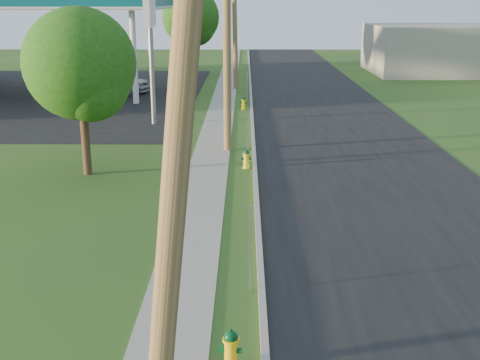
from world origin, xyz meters
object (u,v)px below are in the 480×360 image
Objects in this scene: price_pylon at (150,14)px; hydrant_far at (244,103)px; utility_pole_far at (235,19)px; tree_verge at (82,69)px; utility_pole_near at (179,120)px; fuel_pump_se at (106,80)px; hydrant_mid at (246,159)px; utility_pole_mid at (227,29)px; tree_lot at (192,19)px; hydrant_near at (231,350)px; car_silver at (115,81)px; fuel_pump_ne at (92,89)px.

hydrant_far is at bearing 43.27° from price_pylon.
tree_verge is at bearing -102.66° from utility_pole_far.
fuel_pump_se is at bearing 104.27° from utility_pole_near.
utility_pole_near is 12.77× the size of hydrant_mid.
price_pylon reaches higher than hydrant_far.
utility_pole_far is at bearing 90.00° from utility_pole_mid.
utility_pole_mid is 1.43× the size of price_pylon.
tree_lot reaches higher than hydrant_far.
utility_pole_far is 21.29m from hydrant_mid.
car_silver is at bearing 105.08° from hydrant_near.
fuel_pump_ne is (-8.90, 13.00, -4.23)m from utility_pole_mid.
tree_lot reaches higher than car_silver.
fuel_pump_se is at bearing 113.50° from price_pylon.
fuel_pump_ne is 3.28m from car_silver.
hydrant_near is (4.13, -41.58, -4.15)m from tree_lot.
hydrant_near reaches higher than hydrant_far.
hydrant_far is at bearing 89.69° from hydrant_near.
hydrant_far is (4.27, -16.14, -4.16)m from tree_lot.
tree_lot is at bearing 89.24° from price_pylon.
utility_pole_far is at bearing 94.47° from hydrant_far.
fuel_pump_ne is at bearing 123.69° from price_pylon.
utility_pole_near is 12.01× the size of hydrant_near.
utility_pole_mid is 13.20× the size of hydrant_mid.
utility_pole_near reaches higher than hydrant_near.
utility_pole_mid is at bearing 105.52° from hydrant_mid.
car_silver is (-8.07, -1.83, -4.00)m from utility_pole_far.
tree_lot reaches higher than price_pylon.
tree_lot is at bearing 97.97° from utility_pole_mid.
hydrant_near reaches higher than hydrant_mid.
tree_lot is (-3.63, 43.92, -0.27)m from utility_pole_near.
car_silver is (-8.71, 6.39, 0.44)m from hydrant_far.
tree_lot is 17.21m from hydrant_far.
fuel_pump_se is (-8.90, 17.00, -4.23)m from utility_pole_mid.
tree_lot reaches higher than hydrant_mid.
price_pylon is at bearing -107.33° from utility_pole_far.
utility_pole_mid is at bearing -55.60° from fuel_pump_ne.
car_silver reaches higher than hydrant_mid.
tree_verge reaches higher than hydrant_far.
utility_pole_far is at bearing 90.86° from hydrant_near.
hydrant_far is at bearing 90.62° from hydrant_mid.
hydrant_far is (4.54, 4.28, -5.06)m from price_pylon.
fuel_pump_ne is at bearing -112.20° from tree_lot.
car_silver is at bearing 116.53° from utility_pole_mid.
utility_pole_far is 12.04× the size of hydrant_near.
hydrant_far is at bearing -111.68° from car_silver.
tree_lot is at bearing 94.72° from utility_pole_near.
hydrant_near is at bearing -84.32° from tree_lot.
utility_pole_far is (-0.00, 36.00, 0.00)m from utility_pole_near.
tree_verge is 13.53m from hydrant_near.
utility_pole_near is at bearing -90.00° from utility_pole_mid.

